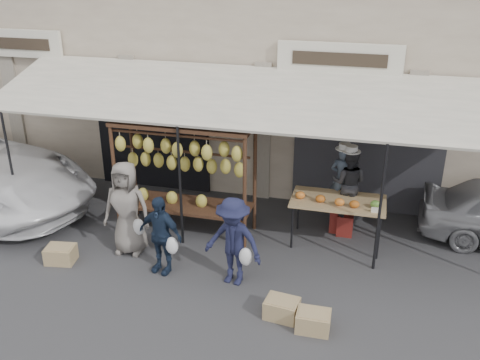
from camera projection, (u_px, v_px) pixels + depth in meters
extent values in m
plane|color=#2D2D30|center=(216.00, 285.00, 8.83)|extent=(90.00, 90.00, 0.00)
cube|color=beige|center=(290.00, 18.00, 13.18)|extent=(24.00, 6.00, 7.00)
cube|color=#232328|center=(367.00, 154.00, 10.89)|extent=(3.00, 0.10, 2.50)
cube|color=black|center=(153.00, 135.00, 11.96)|extent=(2.60, 0.10, 2.50)
cube|color=silver|center=(339.00, 59.00, 10.23)|extent=(2.40, 0.10, 0.60)
cube|color=silver|center=(21.00, 43.00, 11.83)|extent=(2.00, 0.10, 0.60)
cube|color=beige|center=(250.00, 96.00, 9.82)|extent=(10.00, 2.34, 0.63)
cylinder|color=black|center=(11.00, 168.00, 10.42)|extent=(0.05, 0.05, 2.30)
cylinder|color=black|center=(180.00, 187.00, 9.61)|extent=(0.05, 0.05, 2.30)
cylinder|color=black|center=(380.00, 209.00, 8.81)|extent=(0.05, 0.05, 2.30)
cylinder|color=black|center=(115.00, 181.00, 10.01)|extent=(0.07, 0.07, 2.20)
cylinder|color=black|center=(245.00, 195.00, 9.43)|extent=(0.07, 0.07, 2.20)
cylinder|color=black|center=(134.00, 165.00, 10.72)|extent=(0.07, 0.07, 2.20)
cylinder|color=black|center=(255.00, 177.00, 10.14)|extent=(0.07, 0.07, 2.20)
cube|color=black|center=(183.00, 123.00, 9.63)|extent=(2.60, 0.90, 0.07)
cylinder|color=black|center=(177.00, 136.00, 9.37)|extent=(2.50, 0.05, 0.05)
cylinder|color=black|center=(190.00, 124.00, 9.99)|extent=(2.50, 0.05, 0.05)
cylinder|color=black|center=(184.00, 152.00, 9.85)|extent=(2.50, 0.05, 0.05)
cube|color=black|center=(187.00, 205.00, 10.30)|extent=(2.50, 0.80, 0.05)
ellipsoid|color=gold|center=(120.00, 144.00, 9.72)|extent=(0.20, 0.18, 0.30)
ellipsoid|color=gold|center=(138.00, 141.00, 9.78)|extent=(0.20, 0.18, 0.30)
ellipsoid|color=gold|center=(148.00, 145.00, 9.59)|extent=(0.20, 0.18, 0.30)
ellipsoid|color=gold|center=(166.00, 146.00, 9.67)|extent=(0.20, 0.18, 0.30)
ellipsoid|color=gold|center=(177.00, 150.00, 9.48)|extent=(0.20, 0.18, 0.30)
ellipsoid|color=gold|center=(195.00, 148.00, 9.55)|extent=(0.20, 0.18, 0.30)
ellipsoid|color=gold|center=(207.00, 153.00, 9.35)|extent=(0.20, 0.18, 0.30)
ellipsoid|color=gold|center=(224.00, 149.00, 9.40)|extent=(0.20, 0.18, 0.30)
ellipsoid|color=gold|center=(237.00, 154.00, 9.21)|extent=(0.20, 0.18, 0.30)
ellipsoid|color=gold|center=(133.00, 159.00, 10.20)|extent=(0.20, 0.18, 0.30)
ellipsoid|color=gold|center=(146.00, 159.00, 10.12)|extent=(0.20, 0.18, 0.30)
ellipsoid|color=gold|center=(159.00, 160.00, 10.06)|extent=(0.20, 0.18, 0.30)
ellipsoid|color=gold|center=(172.00, 163.00, 10.01)|extent=(0.20, 0.18, 0.30)
ellipsoid|color=gold|center=(185.00, 164.00, 9.95)|extent=(0.20, 0.18, 0.30)
ellipsoid|color=gold|center=(198.00, 164.00, 9.88)|extent=(0.20, 0.18, 0.30)
ellipsoid|color=gold|center=(212.00, 166.00, 9.83)|extent=(0.20, 0.18, 0.30)
ellipsoid|color=gold|center=(226.00, 166.00, 9.76)|extent=(0.20, 0.18, 0.30)
ellipsoid|color=gold|center=(239.00, 170.00, 9.71)|extent=(0.20, 0.18, 0.30)
cube|color=tan|center=(338.00, 201.00, 9.71)|extent=(1.70, 0.90, 0.05)
cylinder|color=black|center=(292.00, 227.00, 9.74)|extent=(0.04, 0.04, 0.85)
cylinder|color=black|center=(379.00, 238.00, 9.39)|extent=(0.04, 0.04, 0.85)
cylinder|color=black|center=(298.00, 209.00, 10.40)|extent=(0.04, 0.04, 0.85)
cylinder|color=black|center=(379.00, 219.00, 10.05)|extent=(0.04, 0.04, 0.85)
ellipsoid|color=orange|center=(300.00, 195.00, 9.73)|extent=(0.18, 0.14, 0.14)
ellipsoid|color=#B25919|center=(321.00, 199.00, 9.59)|extent=(0.18, 0.14, 0.14)
ellipsoid|color=orange|center=(340.00, 202.00, 9.47)|extent=(0.18, 0.14, 0.14)
ellipsoid|color=#B25919|center=(354.00, 204.00, 9.39)|extent=(0.18, 0.14, 0.14)
ellipsoid|color=#598C33|center=(375.00, 204.00, 9.39)|extent=(0.18, 0.14, 0.14)
imported|color=#414E60|center=(342.00, 179.00, 10.07)|extent=(0.52, 0.39, 1.27)
imported|color=#2A2B2F|center=(349.00, 183.00, 9.94)|extent=(0.69, 0.56, 1.32)
imported|color=slate|center=(127.00, 208.00, 9.47)|extent=(0.88, 0.60, 1.74)
imported|color=#19263C|center=(160.00, 235.00, 8.94)|extent=(0.87, 0.51, 1.40)
imported|color=#191B37|center=(233.00, 242.00, 8.60)|extent=(1.08, 0.74, 1.53)
cube|color=maroon|center=(339.00, 220.00, 10.42)|extent=(0.33, 0.33, 0.47)
cube|color=maroon|center=(345.00, 224.00, 10.30)|extent=(0.38, 0.38, 0.42)
cube|color=tan|center=(282.00, 308.00, 8.01)|extent=(0.53, 0.43, 0.30)
cube|color=tan|center=(313.00, 321.00, 7.74)|extent=(0.49, 0.37, 0.29)
cube|color=tan|center=(61.00, 254.00, 9.41)|extent=(0.54, 0.45, 0.30)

